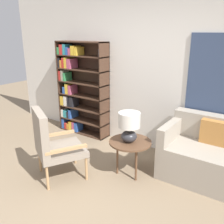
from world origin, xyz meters
name	(u,v)px	position (x,y,z in m)	size (l,w,h in m)	color
ground_plane	(64,204)	(0.00, 0.00, 0.00)	(14.00, 14.00, 0.00)	#847056
wall_back	(149,71)	(0.04, 2.03, 1.35)	(6.40, 0.08, 2.70)	silver
bookshelf	(78,88)	(-1.41, 1.85, 0.91)	(1.08, 0.30, 1.81)	#422B1E
armchair	(51,142)	(-0.54, 0.34, 0.55)	(0.82, 0.83, 1.00)	tan
side_table	(130,144)	(0.30, 1.03, 0.47)	(0.59, 0.59, 0.52)	brown
table_lamp	(129,125)	(0.29, 1.00, 0.77)	(0.30, 0.30, 0.42)	#2D2D33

